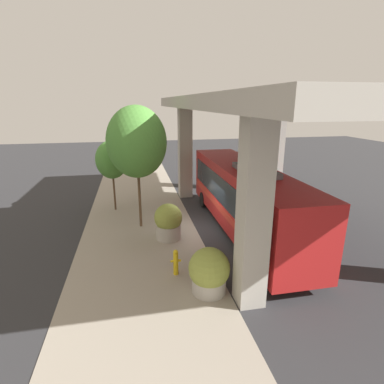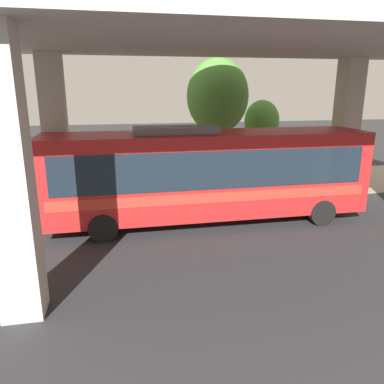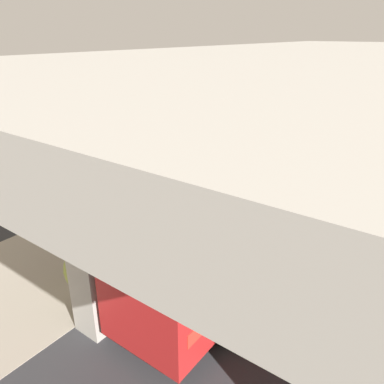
# 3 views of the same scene
# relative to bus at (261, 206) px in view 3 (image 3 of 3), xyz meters

# --- Properties ---
(ground_plane) EXTENTS (80.00, 80.00, 0.00)m
(ground_plane) POSITION_rel_bus_xyz_m (-2.39, 0.63, -2.03)
(ground_plane) COLOR #2D2D30
(ground_plane) RESTS_ON ground
(sidewalk_strip) EXTENTS (6.00, 40.00, 0.02)m
(sidewalk_strip) POSITION_rel_bus_xyz_m (-5.39, 0.63, -2.02)
(sidewalk_strip) COLOR gray
(sidewalk_strip) RESTS_ON ground
(overpass) EXTENTS (9.40, 20.51, 6.97)m
(overpass) POSITION_rel_bus_xyz_m (1.61, 0.63, 4.11)
(overpass) COLOR #ADA89E
(overpass) RESTS_ON ground
(bus) EXTENTS (2.60, 12.11, 3.76)m
(bus) POSITION_rel_bus_xyz_m (0.00, 0.00, 0.00)
(bus) COLOR #B21E1E
(bus) RESTS_ON ground
(fire_hydrant) EXTENTS (0.42, 0.20, 1.10)m
(fire_hydrant) POSITION_rel_bus_xyz_m (-4.12, -3.45, -1.48)
(fire_hydrant) COLOR gold
(fire_hydrant) RESTS_ON ground
(planter_front) EXTENTS (1.50, 1.50, 1.73)m
(planter_front) POSITION_rel_bus_xyz_m (-3.10, -4.83, -1.20)
(planter_front) COLOR #ADA89E
(planter_front) RESTS_ON ground
(planter_middle) EXTENTS (1.40, 1.40, 1.85)m
(planter_middle) POSITION_rel_bus_xyz_m (-3.99, -0.09, -1.11)
(planter_middle) COLOR #ADA89E
(planter_middle) RESTS_ON ground
(street_tree_near) EXTENTS (1.97, 1.97, 4.45)m
(street_tree_near) POSITION_rel_bus_xyz_m (-6.84, 4.83, 1.23)
(street_tree_near) COLOR brown
(street_tree_near) RESTS_ON ground
(street_tree_far) EXTENTS (3.11, 3.11, 6.56)m
(street_tree_far) POSITION_rel_bus_xyz_m (-5.32, 1.79, 2.65)
(street_tree_far) COLOR brown
(street_tree_far) RESTS_ON ground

